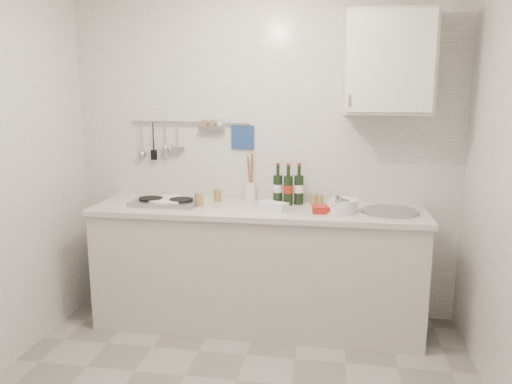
% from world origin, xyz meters
% --- Properties ---
extents(back_wall, '(3.00, 0.02, 2.50)m').
position_xyz_m(back_wall, '(0.00, 1.40, 1.25)').
color(back_wall, silver).
rests_on(back_wall, floor).
extents(counter, '(2.44, 0.64, 0.96)m').
position_xyz_m(counter, '(0.01, 1.10, 0.43)').
color(counter, '#BBB7AC').
rests_on(counter, floor).
extents(wall_rail, '(0.98, 0.09, 0.34)m').
position_xyz_m(wall_rail, '(-0.60, 1.37, 1.43)').
color(wall_rail, '#93969B').
rests_on(wall_rail, back_wall).
extents(wall_cabinet, '(0.60, 0.38, 0.70)m').
position_xyz_m(wall_cabinet, '(0.90, 1.22, 1.95)').
color(wall_cabinet, '#BBB7AC').
rests_on(wall_cabinet, back_wall).
extents(plate_stack_hob, '(0.33, 0.32, 0.04)m').
position_xyz_m(plate_stack_hob, '(-0.69, 1.11, 0.94)').
color(plate_stack_hob, '#46619E').
rests_on(plate_stack_hob, counter).
extents(plate_stack_sink, '(0.25, 0.24, 0.10)m').
position_xyz_m(plate_stack_sink, '(0.61, 1.05, 0.97)').
color(plate_stack_sink, white).
rests_on(plate_stack_sink, counter).
extents(wine_bottles, '(0.23, 0.11, 0.31)m').
position_xyz_m(wine_bottles, '(0.21, 1.24, 1.07)').
color(wine_bottles, black).
rests_on(wine_bottles, counter).
extents(butter_dish, '(0.23, 0.18, 0.06)m').
position_xyz_m(butter_dish, '(0.13, 1.02, 0.95)').
color(butter_dish, white).
rests_on(butter_dish, counter).
extents(strawberry_punnet, '(0.13, 0.13, 0.05)m').
position_xyz_m(strawberry_punnet, '(0.47, 1.01, 0.94)').
color(strawberry_punnet, red).
rests_on(strawberry_punnet, counter).
extents(utensil_crock, '(0.09, 0.09, 0.37)m').
position_xyz_m(utensil_crock, '(-0.10, 1.35, 1.01)').
color(utensil_crock, white).
rests_on(utensil_crock, counter).
extents(jar_a, '(0.06, 0.06, 0.09)m').
position_xyz_m(jar_a, '(-0.34, 1.27, 0.97)').
color(jar_a, olive).
rests_on(jar_a, counter).
extents(jar_b, '(0.06, 0.06, 0.09)m').
position_xyz_m(jar_b, '(0.41, 1.25, 0.96)').
color(jar_b, olive).
rests_on(jar_b, counter).
extents(jar_c, '(0.06, 0.06, 0.08)m').
position_xyz_m(jar_c, '(0.45, 1.26, 0.96)').
color(jar_c, olive).
rests_on(jar_c, counter).
extents(jar_d, '(0.06, 0.06, 0.10)m').
position_xyz_m(jar_d, '(-0.44, 1.09, 0.97)').
color(jar_d, olive).
rests_on(jar_d, counter).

